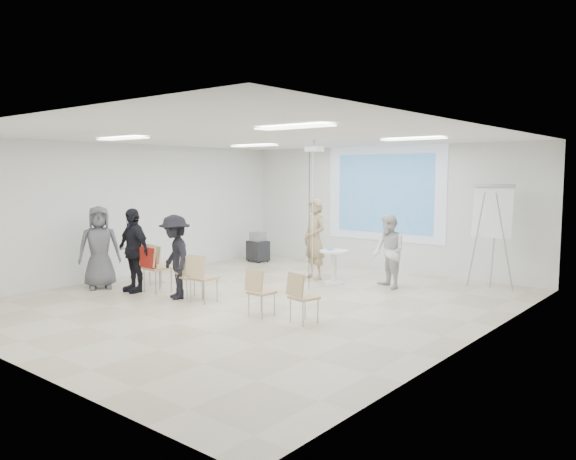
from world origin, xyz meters
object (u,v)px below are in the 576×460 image
Objects in this scene: player_right at (389,247)px; chair_right_far at (301,294)px; chair_far_left at (158,262)px; player_left at (315,234)px; flipchart_easel at (493,212)px; chair_left_mid at (154,264)px; chair_left_inner at (187,273)px; chair_center at (201,274)px; pedestal_table at (334,265)px; audience_left at (133,244)px; audience_mid at (175,251)px; laptop at (191,275)px; av_cart at (258,248)px; audience_outer at (99,242)px; chair_right_inner at (259,289)px.

player_right reaches higher than chair_right_far.
chair_right_far is (4.19, -0.48, -0.02)m from chair_far_left.
player_left is 3.73m from flipchart_easel.
chair_right_far is (3.61, 0.06, -0.10)m from chair_left_mid.
flipchart_easel is at bearing 30.42° from chair_far_left.
chair_center reaches higher than chair_left_inner.
chair_right_far reaches higher than pedestal_table.
audience_left reaches higher than audience_mid.
av_cart reaches higher than laptop.
chair_right_far is at bearing 1.99° from chair_left_mid.
player_left is at bearing 92.86° from chair_left_inner.
flipchart_easel reaches higher than player_right.
player_left is at bearing -165.04° from flipchart_easel.
chair_center is (1.93, -0.53, 0.03)m from chair_far_left.
player_left reaches higher than chair_left_mid.
flipchart_easel is 2.74× the size of av_cart.
pedestal_table is 0.94× the size of chair_left_inner.
laptop is 0.16× the size of audience_left.
audience_left is at bearing -42.62° from audience_outer.
chair_far_left is at bearing -150.71° from flipchart_easel.
player_left is 3.17m from laptop.
chair_left_mid is at bearing -103.71° from player_right.
chair_left_mid is 0.96m from laptop.
chair_center is 0.50× the size of audience_mid.
audience_outer is at bearing -174.05° from chair_right_inner.
laptop is 0.40× the size of av_cart.
audience_left reaches higher than chair_center.
av_cart is at bearing 116.07° from chair_center.
player_left reaches higher than chair_right_inner.
player_right is 5.89m from audience_outer.
audience_left reaches higher than chair_right_inner.
player_right reaches higher than chair_center.
flipchart_easel is (5.38, 4.73, 0.62)m from audience_left.
player_right is at bearing -150.28° from flipchart_easel.
chair_right_inner is at bearing -15.47° from chair_far_left.
chair_far_left is 0.79m from chair_left_mid.
pedestal_table is 4.85m from audience_outer.
chair_far_left is at bearing 170.98° from chair_right_inner.
chair_center reaches higher than pedestal_table.
laptop is 4.57m from av_cart.
chair_right_inner is at bearing 6.01° from audience_left.
player_right is 0.88× the size of audience_left.
av_cart is at bearing 176.02° from player_left.
chair_right_inner is 2.57× the size of laptop.
chair_right_inner is at bearing -121.58° from flipchart_easel.
chair_left_inner is 0.45× the size of audience_outer.
av_cart is at bearing 138.35° from audience_mid.
chair_left_inner is at bearing 12.96° from audience_left.
flipchart_easel reaches higher than av_cart.
laptop is 2.29m from audience_outer.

